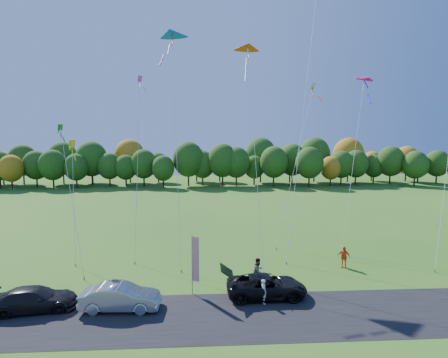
{
  "coord_description": "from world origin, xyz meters",
  "views": [
    {
      "loc": [
        -1.69,
        -23.45,
        10.27
      ],
      "look_at": [
        0.0,
        6.0,
        7.0
      ],
      "focal_mm": 28.0,
      "sensor_mm": 36.0,
      "label": 1
    }
  ],
  "objects": [
    {
      "name": "kite_delta_red",
      "position": [
        2.43,
        5.65,
        11.44
      ],
      "size": [
        2.44,
        8.7,
        19.97
      ],
      "color": "#4C3F33",
      "rests_on": "ground"
    },
    {
      "name": "kite_diamond_pink",
      "position": [
        -7.74,
        8.77,
        8.48
      ],
      "size": [
        1.0,
        7.66,
        16.92
      ],
      "color": "#4C3F33",
      "rests_on": "ground"
    },
    {
      "name": "dark_truck_a",
      "position": [
        -11.98,
        -2.62,
        0.71
      ],
      "size": [
        5.13,
        2.72,
        1.42
      ],
      "primitive_type": "imported",
      "rotation": [
        0.0,
        0.0,
        1.73
      ],
      "color": "black",
      "rests_on": "ground"
    },
    {
      "name": "silver_sedan",
      "position": [
        -6.82,
        -2.82,
        0.79
      ],
      "size": [
        4.83,
        1.86,
        1.57
      ],
      "primitive_type": "imported",
      "rotation": [
        0.0,
        0.0,
        1.53
      ],
      "color": "#B8B7BD",
      "rests_on": "ground"
    },
    {
      "name": "kite_diamond_green",
      "position": [
        -12.23,
        4.52,
        5.8
      ],
      "size": [
        3.64,
        5.5,
        11.89
      ],
      "color": "#4C3F33",
      "rests_on": "ground"
    },
    {
      "name": "person_tailgate_a",
      "position": [
        2.03,
        -2.54,
        0.79
      ],
      "size": [
        0.5,
        0.64,
        1.58
      ],
      "primitive_type": "imported",
      "rotation": [
        0.0,
        0.0,
        1.8
      ],
      "color": "silver",
      "rests_on": "ground"
    },
    {
      "name": "tree_line",
      "position": [
        0.0,
        55.0,
        0.0
      ],
      "size": [
        116.0,
        12.0,
        10.0
      ],
      "primitive_type": null,
      "color": "#1E4711",
      "rests_on": "ground"
    },
    {
      "name": "person_east",
      "position": [
        9.58,
        3.35,
        0.87
      ],
      "size": [
        1.1,
        0.88,
        1.75
      ],
      "primitive_type": "imported",
      "rotation": [
        0.0,
        0.0,
        -0.52
      ],
      "color": "#F85417",
      "rests_on": "ground"
    },
    {
      "name": "kite_parafoil_orange",
      "position": [
        8.29,
        10.49,
        16.21
      ],
      "size": [
        8.43,
        13.03,
        32.91
      ],
      "color": "#4C3F33",
      "rests_on": "ground"
    },
    {
      "name": "black_suv",
      "position": [
        2.38,
        -1.6,
        0.73
      ],
      "size": [
        5.29,
        2.48,
        1.46
      ],
      "primitive_type": "imported",
      "rotation": [
        0.0,
        0.0,
        1.58
      ],
      "color": "black",
      "rests_on": "ground"
    },
    {
      "name": "kite_diamond_white",
      "position": [
        7.55,
        11.19,
        8.11
      ],
      "size": [
        5.65,
        6.5,
        16.83
      ],
      "color": "#4C3F33",
      "rests_on": "ground"
    },
    {
      "name": "kite_delta_blue",
      "position": [
        -4.26,
        8.7,
        11.41
      ],
      "size": [
        3.07,
        11.93,
        22.8
      ],
      "color": "#4C3F33",
      "rests_on": "ground"
    },
    {
      "name": "asphalt_strip",
      "position": [
        0.0,
        -4.0,
        0.01
      ],
      "size": [
        90.0,
        6.0,
        0.01
      ],
      "primitive_type": "cube",
      "color": "black",
      "rests_on": "ground"
    },
    {
      "name": "person_tailgate_b",
      "position": [
        2.19,
        0.75,
        0.9
      ],
      "size": [
        1.1,
        1.1,
        1.8
      ],
      "primitive_type": "imported",
      "rotation": [
        0.0,
        0.0,
        0.79
      ],
      "color": "gray",
      "rests_on": "ground"
    },
    {
      "name": "feather_flag",
      "position": [
        -2.35,
        -0.92,
        2.47
      ],
      "size": [
        0.49,
        0.26,
        4.04
      ],
      "color": "#999999",
      "rests_on": "ground"
    },
    {
      "name": "ground",
      "position": [
        0.0,
        0.0,
        0.0
      ],
      "size": [
        160.0,
        160.0,
        0.0
      ],
      "primitive_type": "plane",
      "color": "#2A6019"
    },
    {
      "name": "kite_parafoil_rainbow",
      "position": [
        12.75,
        9.39,
        8.46
      ],
      "size": [
        6.05,
        7.02,
        17.19
      ],
      "color": "#4C3F33",
      "rests_on": "ground"
    },
    {
      "name": "kite_diamond_blue_low",
      "position": [
        18.41,
        4.44,
        5.29
      ],
      "size": [
        4.72,
        5.63,
        10.93
      ],
      "color": "#4C3F33",
      "rests_on": "ground"
    },
    {
      "name": "kite_diamond_yellow",
      "position": [
        -13.06,
        7.25,
        5.16
      ],
      "size": [
        2.22,
        5.37,
        10.69
      ],
      "color": "#4C3F33",
      "rests_on": "ground"
    }
  ]
}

